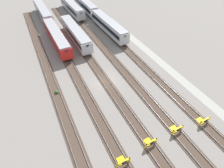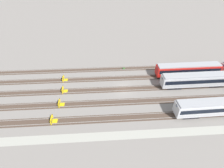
% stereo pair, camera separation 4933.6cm
% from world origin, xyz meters
% --- Properties ---
extents(ground_plane, '(400.00, 400.00, 0.00)m').
position_xyz_m(ground_plane, '(0.00, 0.00, 0.00)').
color(ground_plane, gray).
extents(service_walkway, '(54.00, 2.00, 0.01)m').
position_xyz_m(service_walkway, '(0.00, -14.19, 0.00)').
color(service_walkway, '#9E9E93').
rests_on(service_walkway, ground).
extents(rail_track_nearest, '(90.00, 2.23, 0.21)m').
position_xyz_m(rail_track_nearest, '(0.00, -9.79, 0.04)').
color(rail_track_nearest, '#47382D').
rests_on(rail_track_nearest, ground).
extents(rail_track_near_inner, '(90.00, 2.23, 0.21)m').
position_xyz_m(rail_track_near_inner, '(0.00, -4.89, 0.04)').
color(rail_track_near_inner, '#47382D').
rests_on(rail_track_near_inner, ground).
extents(rail_track_middle, '(90.00, 2.24, 0.21)m').
position_xyz_m(rail_track_middle, '(0.00, 0.00, 0.04)').
color(rail_track_middle, '#47382D').
rests_on(rail_track_middle, ground).
extents(rail_track_far_inner, '(90.00, 2.23, 0.21)m').
position_xyz_m(rail_track_far_inner, '(0.00, 4.89, 0.04)').
color(rail_track_far_inner, '#47382D').
rests_on(rail_track_far_inner, ground).
extents(rail_track_farthest, '(90.00, 2.23, 0.21)m').
position_xyz_m(rail_track_farthest, '(0.00, 9.79, 0.04)').
color(rail_track_farthest, '#47382D').
rests_on(rail_track_farthest, ground).
extents(subway_car_front_row_left_inner, '(18.03, 3.01, 3.70)m').
position_xyz_m(subway_car_front_row_left_inner, '(18.59, 0.01, 2.04)').
color(subway_car_front_row_left_inner, '#B7BABF').
rests_on(subway_car_front_row_left_inner, ground).
extents(subway_car_front_row_right_inner, '(18.05, 3.18, 3.70)m').
position_xyz_m(subway_car_front_row_right_inner, '(18.59, -9.83, 2.04)').
color(subway_car_front_row_right_inner, '#B7BABF').
rests_on(subway_car_front_row_right_inner, ground).
extents(subway_car_back_row_leftmost, '(18.04, 3.10, 3.70)m').
position_xyz_m(subway_car_back_row_leftmost, '(18.59, 4.95, 2.04)').
color(subway_car_back_row_leftmost, red).
rests_on(subway_car_back_row_leftmost, ground).
extents(bumper_stop_nearest_track, '(1.35, 2.00, 1.22)m').
position_xyz_m(bumper_stop_nearest_track, '(-16.06, -9.78, 0.51)').
color(bumper_stop_nearest_track, gold).
rests_on(bumper_stop_nearest_track, ground).
extents(bumper_stop_near_inner_track, '(1.37, 2.01, 1.22)m').
position_xyz_m(bumper_stop_near_inner_track, '(-15.35, -4.89, 0.51)').
color(bumper_stop_near_inner_track, gold).
rests_on(bumper_stop_near_inner_track, ground).
extents(bumper_stop_middle_track, '(1.37, 2.01, 1.22)m').
position_xyz_m(bumper_stop_middle_track, '(-15.30, 0.01, 0.51)').
color(bumper_stop_middle_track, gold).
rests_on(bumper_stop_middle_track, ground).
extents(bumper_stop_far_inner_track, '(1.35, 2.00, 1.22)m').
position_xyz_m(bumper_stop_far_inner_track, '(-15.93, 4.89, 0.51)').
color(bumper_stop_far_inner_track, gold).
rests_on(bumper_stop_far_inner_track, ground).
extents(weed_clump, '(0.92, 0.70, 0.64)m').
position_xyz_m(weed_clump, '(1.10, 9.60, 0.24)').
color(weed_clump, '#38602D').
rests_on(weed_clump, ground).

